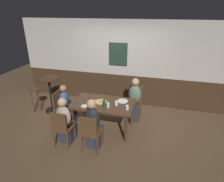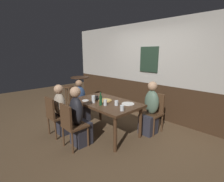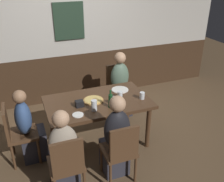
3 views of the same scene
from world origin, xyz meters
name	(u,v)px [view 1 (image 1 of 3)]	position (x,y,z in m)	size (l,w,h in m)	color
ground_plane	(103,128)	(0.00, 0.00, 0.00)	(12.00, 12.00, 0.00)	brown
wall_back	(119,63)	(0.00, 1.65, 1.30)	(6.40, 0.13, 2.60)	#3D2819
dining_table	(103,106)	(0.00, 0.00, 0.65)	(1.52, 0.91, 0.74)	#472D1C
chair_mid_near	(91,131)	(0.00, -0.87, 0.50)	(0.40, 0.40, 0.88)	#513521
chair_head_west	(61,106)	(-1.18, 0.00, 0.50)	(0.40, 0.40, 0.88)	#513521
chair_right_far	(135,100)	(0.67, 0.87, 0.50)	(0.40, 0.40, 0.88)	#513521
chair_left_near	(62,127)	(-0.67, -0.87, 0.50)	(0.40, 0.40, 0.88)	#513521
person_mid_near	(93,127)	(0.00, -0.71, 0.50)	(0.34, 0.37, 1.18)	#2D2D38
person_head_west	(67,108)	(-1.01, 0.00, 0.46)	(0.37, 0.34, 1.10)	#2D2D38
person_right_far	(134,102)	(0.67, 0.71, 0.50)	(0.34, 0.37, 1.18)	#2D2D38
person_left_near	(65,123)	(-0.67, -0.71, 0.48)	(0.34, 0.37, 1.13)	#2D2D38
pizza	(101,102)	(-0.06, 0.02, 0.75)	(0.29, 0.29, 0.03)	tan
beer_glass_half	(108,105)	(0.19, -0.19, 0.80)	(0.07, 0.07, 0.12)	silver
highball_clear	(94,104)	(-0.13, -0.24, 0.81)	(0.08, 0.08, 0.16)	silver
tumbler_short	(127,108)	(0.64, -0.18, 0.79)	(0.08, 0.08, 0.11)	silver
pint_glass_pale	(116,103)	(0.34, -0.03, 0.78)	(0.08, 0.08, 0.10)	silver
beer_bottle_green	(104,104)	(0.11, -0.24, 0.85)	(0.06, 0.06, 0.27)	#194723
plate_white_large	(123,101)	(0.44, 0.21, 0.75)	(0.27, 0.27, 0.01)	white
plate_white_small	(84,106)	(-0.37, -0.29, 0.75)	(0.15, 0.15, 0.01)	white
condiment_caddy	(91,101)	(-0.29, -0.07, 0.79)	(0.11, 0.09, 0.09)	black
side_bar_table	(50,92)	(-1.78, 0.50, 0.62)	(0.56, 0.56, 1.05)	black
bar_stool	(34,94)	(-2.23, 0.35, 0.56)	(0.34, 0.34, 0.72)	#513521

